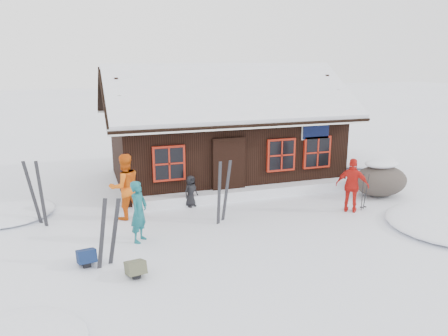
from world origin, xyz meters
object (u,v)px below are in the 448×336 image
(skier_teal, at_px, (139,212))
(skier_orange_left, at_px, (125,187))
(backpack_blue, at_px, (87,259))
(ski_poles, at_px, (364,193))
(boulder, at_px, (380,180))
(skier_crouched, at_px, (191,191))
(skier_orange_right, at_px, (352,185))
(backpack_olive, at_px, (136,270))
(ski_pair_left, at_px, (108,233))

(skier_teal, distance_m, skier_orange_left, 1.81)
(backpack_blue, bearing_deg, ski_poles, 0.33)
(skier_orange_left, relative_size, boulder, 1.01)
(skier_crouched, bearing_deg, skier_orange_right, -51.21)
(skier_orange_right, relative_size, boulder, 0.88)
(skier_orange_right, relative_size, skier_crouched, 1.65)
(backpack_blue, bearing_deg, skier_teal, 27.88)
(skier_orange_right, distance_m, skier_crouched, 4.98)
(skier_orange_left, xyz_separation_m, boulder, (8.47, -0.51, -0.40))
(skier_crouched, height_order, backpack_blue, skier_crouched)
(backpack_olive, bearing_deg, ski_poles, 7.79)
(ski_pair_left, bearing_deg, backpack_blue, 155.36)
(skier_orange_left, distance_m, boulder, 8.49)
(boulder, distance_m, ski_poles, 1.74)
(skier_orange_left, xyz_separation_m, backpack_blue, (-1.19, -2.76, -0.82))
(skier_orange_right, height_order, boulder, skier_orange_right)
(ski_pair_left, bearing_deg, skier_crouched, 44.14)
(skier_orange_left, distance_m, ski_poles, 7.26)
(skier_orange_left, height_order, boulder, skier_orange_left)
(boulder, relative_size, backpack_olive, 3.75)
(skier_orange_right, relative_size, ski_poles, 1.41)
(skier_teal, bearing_deg, skier_orange_left, 40.16)
(ski_pair_left, relative_size, backpack_blue, 3.08)
(boulder, bearing_deg, skier_teal, -171.23)
(skier_teal, relative_size, ski_pair_left, 0.98)
(backpack_olive, bearing_deg, skier_teal, 71.09)
(ski_poles, bearing_deg, skier_crouched, 158.48)
(skier_teal, bearing_deg, skier_crouched, -5.53)
(boulder, relative_size, ski_poles, 1.61)
(skier_orange_left, relative_size, ski_pair_left, 1.18)
(ski_pair_left, bearing_deg, boulder, 8.24)
(ski_poles, bearing_deg, boulder, 37.10)
(skier_teal, xyz_separation_m, skier_orange_left, (-0.15, 1.79, 0.17))
(skier_orange_left, distance_m, backpack_olive, 3.76)
(skier_orange_right, bearing_deg, skier_teal, 40.62)
(skier_orange_left, bearing_deg, skier_crouched, 176.21)
(skier_orange_left, height_order, skier_crouched, skier_orange_left)
(skier_teal, distance_m, backpack_blue, 1.78)
(skier_crouched, xyz_separation_m, backpack_olive, (-2.26, -4.08, -0.37))
(skier_teal, bearing_deg, backpack_olive, -155.38)
(skier_crouched, height_order, backpack_olive, skier_crouched)
(skier_orange_right, xyz_separation_m, skier_crouched, (-4.54, 2.02, -0.33))
(skier_crouched, bearing_deg, ski_pair_left, -156.54)
(skier_teal, relative_size, ski_poles, 1.35)
(ski_poles, height_order, backpack_olive, ski_poles)
(ski_pair_left, bearing_deg, backpack_olive, -63.09)
(ski_pair_left, xyz_separation_m, backpack_olive, (0.48, -0.73, -0.64))
(ski_poles, relative_size, backpack_blue, 2.23)
(skier_orange_left, bearing_deg, boulder, 161.23)
(skier_orange_left, relative_size, backpack_blue, 3.64)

